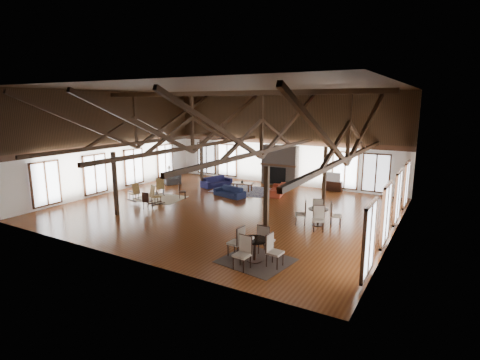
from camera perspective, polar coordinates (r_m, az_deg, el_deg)
The scene contains 31 objects.
floor at distance 19.16m, azimuth -2.20°, elevation -4.40°, with size 16.00×16.00×0.00m, color brown.
ceiling at distance 18.43m, azimuth -2.35°, elevation 13.84°, with size 16.00×14.00×0.02m, color black.
wall_back at distance 24.72m, azimuth 6.48°, elevation 6.24°, with size 16.00×0.02×6.00m, color white.
wall_front at distance 13.25m, azimuth -18.67°, elevation 1.08°, with size 16.00×0.02×6.00m, color white.
wall_left at distance 23.79m, azimuth -18.86°, elevation 5.49°, with size 0.02×14.00×6.00m, color white.
wall_right at distance 15.83m, azimuth 23.04°, elevation 2.40°, with size 0.02×14.00×6.00m, color white.
roof_truss at distance 18.46m, azimuth -2.29°, elevation 7.71°, with size 15.60×14.07×3.14m.
post_grid at distance 18.80m, azimuth -2.23°, elevation 0.07°, with size 8.16×7.16×3.05m.
fireplace at distance 24.64m, azimuth 6.08°, elevation 2.22°, with size 2.50×0.69×2.60m.
ceiling_fan at distance 17.37m, azimuth -2.66°, elevation 6.49°, with size 1.60×1.60×0.75m.
sofa_navy_front at distance 21.56m, azimuth -1.61°, elevation -1.79°, with size 1.95×0.76×0.57m, color #151B3A.
sofa_navy_left at distance 24.33m, azimuth -3.59°, elevation -0.22°, with size 0.81×2.08×0.61m, color #17163E.
sofa_orange at distance 22.18m, azimuth 5.59°, elevation -1.41°, with size 0.82×2.10×0.61m, color maroon.
coffee_table at distance 22.99m, azimuth 0.39°, elevation -0.59°, with size 1.34×0.83×0.48m.
vase at distance 22.97m, azimuth 0.33°, elevation -0.21°, with size 0.18×0.18×0.19m, color #B2B2B2.
armchair at distance 25.41m, azimuth -10.34°, elevation 0.23°, with size 1.08×0.94×0.70m, color #323235.
side_table_lamp at distance 26.67m, azimuth -10.73°, elevation 0.87°, with size 0.42×0.42×1.07m.
rocking_chair_a at distance 22.33m, azimuth -12.08°, elevation -1.05°, with size 0.88×0.84×1.03m.
rocking_chair_b at distance 20.42m, azimuth -12.92°, elevation -2.27°, with size 0.69×0.90×1.03m.
rocking_chair_c at distance 21.47m, azimuth -15.71°, elevation -1.81°, with size 0.81×0.51×0.97m.
side_chair_a at distance 21.24m, azimuth -9.05°, elevation -1.47°, with size 0.54×0.54×0.91m.
side_chair_b at distance 19.49m, azimuth -14.06°, elevation -2.87°, with size 0.43×0.43×0.90m.
cafe_table_near at distance 12.88m, azimuth 2.26°, elevation -10.00°, with size 2.09×2.09×1.08m.
cafe_table_far at distance 16.83m, azimuth 11.83°, elevation -5.06°, with size 2.05×2.05×1.05m.
cup_near at distance 12.75m, azimuth 1.92°, elevation -8.82°, with size 0.13×0.13×0.10m, color #B2B2B2.
cup_far at distance 16.71m, azimuth 12.16°, elevation -4.18°, with size 0.13×0.13×0.10m, color #B2B2B2.
tv_console at distance 23.72m, azimuth 13.89°, elevation -0.87°, with size 1.18×0.44×0.59m, color black.
television at distance 23.60m, azimuth 13.98°, elevation 0.49°, with size 0.97×0.13×0.56m, color #B2B2B2.
rug_tan at distance 21.67m, azimuth -12.15°, elevation -2.74°, with size 2.62×2.06×0.01m, color tan.
rug_navy at distance 23.16m, azimuth 0.47°, elevation -1.56°, with size 3.50×2.63×0.01m, color #171741.
rug_dark at distance 13.09m, azimuth 2.48°, elevation -12.16°, with size 2.22×2.02×0.01m, color black.
Camera 1 is at (9.85, -15.56, 5.28)m, focal length 28.00 mm.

